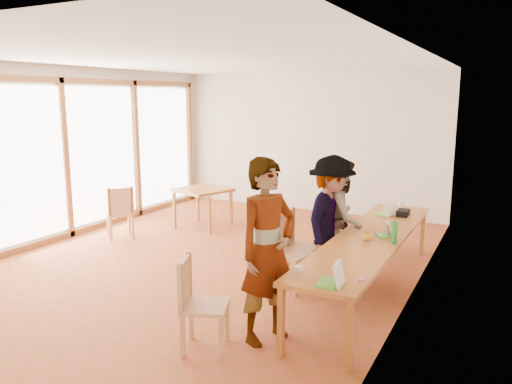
# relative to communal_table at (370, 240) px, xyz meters

# --- Properties ---
(ground) EXTENTS (8.00, 8.00, 0.00)m
(ground) POSITION_rel_communal_table_xyz_m (-2.50, 0.13, -0.70)
(ground) COLOR #A14727
(ground) RESTS_ON ground
(wall_back) EXTENTS (6.00, 0.10, 3.00)m
(wall_back) POSITION_rel_communal_table_xyz_m (-2.50, 4.13, 0.80)
(wall_back) COLOR beige
(wall_back) RESTS_ON ground
(wall_right) EXTENTS (0.10, 8.00, 3.00)m
(wall_right) POSITION_rel_communal_table_xyz_m (0.50, 0.13, 0.80)
(wall_right) COLOR beige
(wall_right) RESTS_ON ground
(window_wall) EXTENTS (0.10, 8.00, 3.00)m
(window_wall) POSITION_rel_communal_table_xyz_m (-5.46, 0.13, 0.80)
(window_wall) COLOR white
(window_wall) RESTS_ON ground
(ceiling) EXTENTS (6.00, 8.00, 0.04)m
(ceiling) POSITION_rel_communal_table_xyz_m (-2.50, 0.13, 2.32)
(ceiling) COLOR white
(ceiling) RESTS_ON wall_back
(communal_table) EXTENTS (0.80, 4.00, 0.75)m
(communal_table) POSITION_rel_communal_table_xyz_m (0.00, 0.00, 0.00)
(communal_table) COLOR #B25A27
(communal_table) RESTS_ON ground
(side_table) EXTENTS (0.90, 0.90, 0.75)m
(side_table) POSITION_rel_communal_table_xyz_m (-3.70, 1.80, -0.03)
(side_table) COLOR #B25A27
(side_table) RESTS_ON ground
(chair_near) EXTENTS (0.57, 0.57, 0.50)m
(chair_near) POSITION_rel_communal_table_xyz_m (-1.15, -2.21, -0.13)
(chair_near) COLOR tan
(chair_near) RESTS_ON ground
(chair_mid) EXTENTS (0.53, 0.53, 0.52)m
(chair_mid) POSITION_rel_communal_table_xyz_m (-1.04, -0.30, -0.11)
(chair_mid) COLOR tan
(chair_mid) RESTS_ON ground
(chair_far) EXTENTS (0.49, 0.49, 0.52)m
(chair_far) POSITION_rel_communal_table_xyz_m (-1.05, -0.06, -0.10)
(chair_far) COLOR tan
(chair_far) RESTS_ON ground
(chair_empty) EXTENTS (0.49, 0.49, 0.42)m
(chair_empty) POSITION_rel_communal_table_xyz_m (-1.04, 1.63, -0.21)
(chair_empty) COLOR tan
(chair_empty) RESTS_ON ground
(chair_spare) EXTENTS (0.62, 0.62, 0.50)m
(chair_spare) POSITION_rel_communal_table_xyz_m (-4.51, 0.42, -0.13)
(chair_spare) COLOR tan
(chair_spare) RESTS_ON ground
(person_near) EXTENTS (0.68, 0.81, 1.90)m
(person_near) POSITION_rel_communal_table_xyz_m (-0.61, -1.70, 0.25)
(person_near) COLOR gray
(person_near) RESTS_ON ground
(person_mid) EXTENTS (0.72, 0.87, 1.65)m
(person_mid) POSITION_rel_communal_table_xyz_m (-0.54, 0.47, 0.12)
(person_mid) COLOR gray
(person_mid) RESTS_ON ground
(person_far) EXTENTS (0.64, 1.12, 1.73)m
(person_far) POSITION_rel_communal_table_xyz_m (-0.57, 0.12, 0.16)
(person_far) COLOR gray
(person_far) RESTS_ON ground
(laptop_near) EXTENTS (0.25, 0.28, 0.22)m
(laptop_near) POSITION_rel_communal_table_xyz_m (0.13, -1.80, 0.11)
(laptop_near) COLOR #57BE33
(laptop_near) RESTS_ON communal_table
(laptop_mid) EXTENTS (0.25, 0.26, 0.18)m
(laptop_mid) POSITION_rel_communal_table_xyz_m (0.17, 0.09, 0.10)
(laptop_mid) COLOR #57BE33
(laptop_mid) RESTS_ON communal_table
(laptop_far) EXTENTS (0.25, 0.27, 0.19)m
(laptop_far) POSITION_rel_communal_table_xyz_m (-0.08, 1.20, 0.10)
(laptop_far) COLOR #57BE33
(laptop_far) RESTS_ON communal_table
(yellow_mug) EXTENTS (0.13, 0.13, 0.10)m
(yellow_mug) POSITION_rel_communal_table_xyz_m (0.01, -0.21, 0.10)
(yellow_mug) COLOR yellow
(yellow_mug) RESTS_ON communal_table
(green_bottle) EXTENTS (0.07, 0.07, 0.28)m
(green_bottle) POSITION_rel_communal_table_xyz_m (0.33, -0.19, 0.19)
(green_bottle) COLOR #26802B
(green_bottle) RESTS_ON communal_table
(clear_glass) EXTENTS (0.07, 0.07, 0.09)m
(clear_glass) POSITION_rel_communal_table_xyz_m (-0.01, 1.84, 0.09)
(clear_glass) COLOR silver
(clear_glass) RESTS_ON communal_table
(condiment_cup) EXTENTS (0.08, 0.08, 0.06)m
(condiment_cup) POSITION_rel_communal_table_xyz_m (-0.31, -1.62, 0.08)
(condiment_cup) COLOR white
(condiment_cup) RESTS_ON communal_table
(pink_phone) EXTENTS (0.05, 0.10, 0.01)m
(pink_phone) POSITION_rel_communal_table_xyz_m (0.32, -1.55, 0.05)
(pink_phone) COLOR #E44281
(pink_phone) RESTS_ON communal_table
(black_pouch) EXTENTS (0.16, 0.26, 0.09)m
(black_pouch) POSITION_rel_communal_table_xyz_m (0.14, 1.30, 0.09)
(black_pouch) COLOR black
(black_pouch) RESTS_ON communal_table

